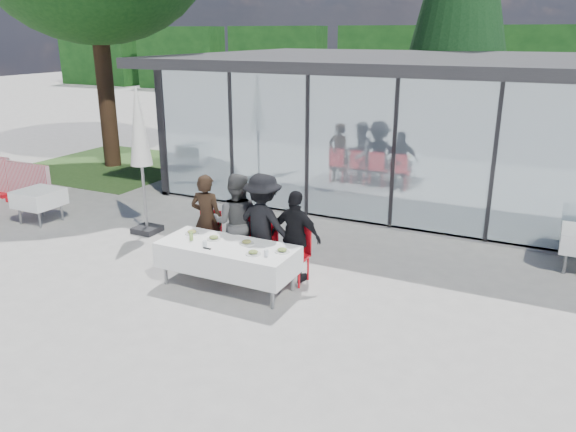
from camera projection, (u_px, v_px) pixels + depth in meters
The scene contains 23 objects.
ground at pixel (255, 295), 8.97m from camera, with size 90.00×90.00×0.00m, color #9C9A94.
pavilion at pixel (477, 108), 14.43m from camera, with size 14.80×8.80×3.44m.
treeline at pixel (458, 64), 33.01m from camera, with size 62.50×2.00×4.40m.
dining_table at pixel (228, 257), 9.07m from camera, with size 2.26×0.96×0.75m.
diner_a at pixel (207, 219), 9.98m from camera, with size 0.60×0.60×1.65m, color black.
diner_chair_a at pixel (208, 234), 10.08m from camera, with size 0.44×0.44×0.97m.
diner_b at pixel (237, 222), 9.71m from camera, with size 0.84×0.84×1.73m, color #4A4A4A.
diner_chair_b at pixel (238, 240), 9.82m from camera, with size 0.44×0.44×0.97m.
diner_c at pixel (263, 225), 9.48m from camera, with size 1.15×1.15×1.78m, color black.
diner_chair_c at pixel (264, 244), 9.60m from camera, with size 0.44×0.44×0.97m.
diner_d at pixel (296, 237), 9.26m from camera, with size 0.92×0.92×1.57m, color black.
diner_chair_d at pixel (296, 250), 9.34m from camera, with size 0.44×0.44×0.97m.
plate_a at pixel (192, 232), 9.48m from camera, with size 0.24×0.24×0.07m.
plate_b at pixel (214, 238), 9.22m from camera, with size 0.24×0.24×0.07m.
plate_c at pixel (247, 242), 9.03m from camera, with size 0.24×0.24×0.07m.
plate_d at pixel (282, 250), 8.69m from camera, with size 0.24×0.24×0.07m.
plate_extra at pixel (253, 253), 8.60m from camera, with size 0.24×0.24×0.07m.
juice_bottle at pixel (191, 236), 9.17m from camera, with size 0.06×0.06×0.15m, color #7FA846.
drinking_glasses at pixel (235, 248), 8.71m from camera, with size 1.13×0.17×0.10m.
folded_eyeglasses at pixel (207, 248), 8.83m from camera, with size 0.14×0.03×0.01m, color black.
spare_table_left at pixel (39, 198), 12.22m from camera, with size 0.86×0.86×0.74m.
market_umbrella at pixel (140, 137), 11.16m from camera, with size 0.50×0.50×3.00m.
grass_patch at pixel (113, 165), 17.65m from camera, with size 5.00×5.00×0.02m, color #385926.
Camera 1 is at (4.06, -7.07, 3.99)m, focal length 35.00 mm.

